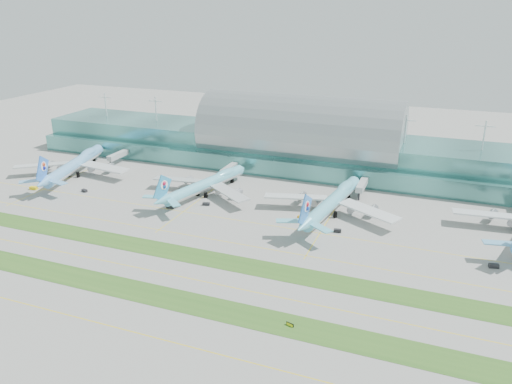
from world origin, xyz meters
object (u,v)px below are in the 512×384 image
at_px(airliner_b, 206,183).
at_px(taxiway_sign_east, 290,325).
at_px(airliner_a, 75,164).
at_px(airliner_c, 333,200).
at_px(terminal, 300,144).

xyz_separation_m(airliner_b, taxiway_sign_east, (74.61, -93.20, -5.42)).
height_order(airliner_a, airliner_c, airliner_a).
relative_size(airliner_a, airliner_c, 1.02).
height_order(terminal, airliner_b, terminal).
bearing_deg(airliner_a, airliner_c, -15.22).
xyz_separation_m(airliner_a, airliner_c, (151.72, -2.83, -0.20)).
relative_size(terminal, airliner_a, 4.40).
distance_m(airliner_a, taxiway_sign_east, 185.72).
bearing_deg(airliner_c, terminal, 126.27).
bearing_deg(terminal, airliner_a, -151.91).
bearing_deg(airliner_a, taxiway_sign_east, -44.89).
bearing_deg(taxiway_sign_east, airliner_a, 165.95).
height_order(airliner_a, taxiway_sign_east, airliner_a).
relative_size(terminal, airliner_b, 4.89).
height_order(terminal, airliner_a, terminal).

